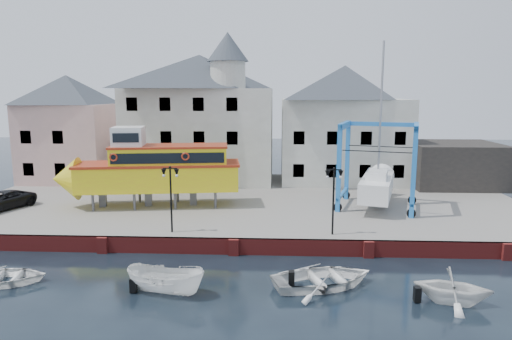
{
  "coord_description": "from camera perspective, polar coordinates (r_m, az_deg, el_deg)",
  "views": [
    {
      "loc": [
        2.59,
        -26.05,
        9.65
      ],
      "look_at": [
        1.0,
        7.0,
        4.0
      ],
      "focal_mm": 32.0,
      "sensor_mm": 36.0,
      "label": 1
    }
  ],
  "objects": [
    {
      "name": "building_pink",
      "position": [
        48.75,
        -22.32,
        4.85
      ],
      "size": [
        8.0,
        7.0,
        10.3
      ],
      "color": "#DCA9A0",
      "rests_on": "hardstanding"
    },
    {
      "name": "travel_lift",
      "position": [
        36.23,
        15.0,
        -1.11
      ],
      "size": [
        6.8,
        8.43,
        12.35
      ],
      "rotation": [
        0.0,
        0.0,
        -0.29
      ],
      "color": "blue",
      "rests_on": "hardstanding"
    },
    {
      "name": "tour_boat",
      "position": [
        35.68,
        -13.38,
        0.11
      ],
      "size": [
        14.34,
        5.22,
        6.1
      ],
      "rotation": [
        0.0,
        0.0,
        0.14
      ],
      "color": "#59595E",
      "rests_on": "hardstanding"
    },
    {
      "name": "motorboat_b",
      "position": [
        23.99,
        8.39,
        -14.15
      ],
      "size": [
        6.1,
        5.15,
        1.08
      ],
      "primitive_type": "imported",
      "rotation": [
        0.0,
        0.0,
        1.89
      ],
      "color": "white",
      "rests_on": "ground"
    },
    {
      "name": "van",
      "position": [
        39.08,
        -29.18,
        -3.35
      ],
      "size": [
        3.87,
        5.28,
        1.33
      ],
      "primitive_type": "imported",
      "rotation": [
        0.0,
        0.0,
        -0.39
      ],
      "color": "black",
      "rests_on": "hardstanding"
    },
    {
      "name": "motorboat_a",
      "position": [
        23.38,
        -11.17,
        -14.89
      ],
      "size": [
        4.3,
        2.41,
        1.57
      ],
      "primitive_type": "imported",
      "rotation": [
        0.0,
        0.0,
        1.34
      ],
      "color": "white",
      "rests_on": "ground"
    },
    {
      "name": "ground",
      "position": [
        27.91,
        -2.79,
        -10.56
      ],
      "size": [
        140.0,
        140.0,
        0.0
      ],
      "primitive_type": "plane",
      "color": "black",
      "rests_on": "ground"
    },
    {
      "name": "shed_dark",
      "position": [
        46.55,
        23.36,
        0.68
      ],
      "size": [
        8.0,
        7.0,
        4.0
      ],
      "primitive_type": "cube",
      "color": "black",
      "rests_on": "hardstanding"
    },
    {
      "name": "lamp_post_left",
      "position": [
        28.57,
        -10.64,
        -1.53
      ],
      "size": [
        1.12,
        0.32,
        4.2
      ],
      "color": "black",
      "rests_on": "hardstanding"
    },
    {
      "name": "building_white_right",
      "position": [
        45.61,
        10.88,
        5.68
      ],
      "size": [
        12.0,
        8.0,
        11.2
      ],
      "color": "beige",
      "rests_on": "hardstanding"
    },
    {
      "name": "motorboat_c",
      "position": [
        23.84,
        23.27,
        -15.02
      ],
      "size": [
        4.1,
        3.77,
        1.8
      ],
      "primitive_type": "imported",
      "rotation": [
        0.0,
        0.0,
        1.3
      ],
      "color": "white",
      "rests_on": "ground"
    },
    {
      "name": "hardstanding",
      "position": [
        38.26,
        -1.21,
        -4.15
      ],
      "size": [
        44.0,
        22.0,
        1.0
      ],
      "primitive_type": "cube",
      "color": "slate",
      "rests_on": "ground"
    },
    {
      "name": "quay_wall",
      "position": [
        27.84,
        -2.78,
        -9.52
      ],
      "size": [
        44.0,
        0.47,
        1.0
      ],
      "color": "maroon",
      "rests_on": "ground"
    },
    {
      "name": "lamp_post_right",
      "position": [
        28.01,
        9.7,
        -1.73
      ],
      "size": [
        1.12,
        0.32,
        4.2
      ],
      "color": "black",
      "rests_on": "hardstanding"
    },
    {
      "name": "building_white_main",
      "position": [
        45.13,
        -6.81,
        6.69
      ],
      "size": [
        14.0,
        8.3,
        14.0
      ],
      "color": "beige",
      "rests_on": "hardstanding"
    },
    {
      "name": "motorboat_d",
      "position": [
        27.32,
        -29.12,
        -12.28
      ],
      "size": [
        4.76,
        3.76,
        0.89
      ],
      "primitive_type": "imported",
      "rotation": [
        0.0,
        0.0,
        1.75
      ],
      "color": "white",
      "rests_on": "ground"
    }
  ]
}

